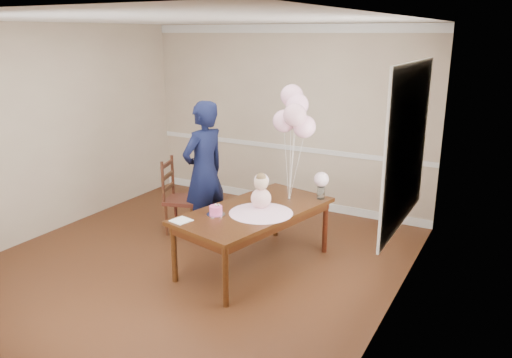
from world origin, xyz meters
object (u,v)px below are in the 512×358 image
object	(u,v)px
birthday_cake	(216,210)
woman	(204,172)
dining_table_top	(254,211)
dining_chair_seat	(183,200)

from	to	relation	value
birthday_cake	woman	size ratio (longest dim) A/B	0.08
dining_table_top	birthday_cake	bearing A→B (deg)	-113.96
dining_chair_seat	woman	xyz separation A→B (m)	(0.39, -0.06, 0.45)
dining_table_top	woman	world-z (taller)	woman
birthday_cake	dining_chair_seat	bearing A→B (deg)	142.60
dining_table_top	dining_chair_seat	bearing A→B (deg)	174.37
dining_table_top	birthday_cake	xyz separation A→B (m)	(-0.27, -0.36, 0.08)
dining_table_top	woman	xyz separation A→B (m)	(-0.94, 0.39, 0.23)
dining_chair_seat	woman	world-z (taller)	woman
birthday_cake	woman	distance (m)	1.02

